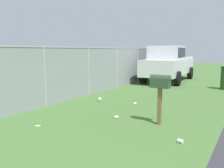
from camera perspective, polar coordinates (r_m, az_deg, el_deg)
name	(u,v)px	position (r m, az deg, el deg)	size (l,w,h in m)	color
mailbox	(160,85)	(6.09, 11.07, -0.27)	(0.23, 0.49, 1.24)	brown
pickup_truck	(168,63)	(14.99, 12.85, 4.82)	(5.56, 2.35, 2.09)	silver
fence_section	(69,72)	(9.11, -9.88, 2.80)	(16.90, 0.07, 1.96)	#9EA3A8
litter_cup_near_hydrant	(116,117)	(6.69, 1.00, -7.66)	(0.08, 0.08, 0.10)	white
litter_wrapper_midfield_a	(38,126)	(6.35, -16.76, -9.19)	(0.12, 0.08, 0.01)	silver
litter_bag_midfield_b	(100,99)	(8.94, -2.86, -3.55)	(0.14, 0.14, 0.14)	silver
litter_cup_by_mailbox	(180,141)	(5.19, 15.53, -12.59)	(0.08, 0.08, 0.10)	white
litter_cup_far_scatter	(135,104)	(8.38, 5.34, -4.54)	(0.08, 0.08, 0.10)	white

